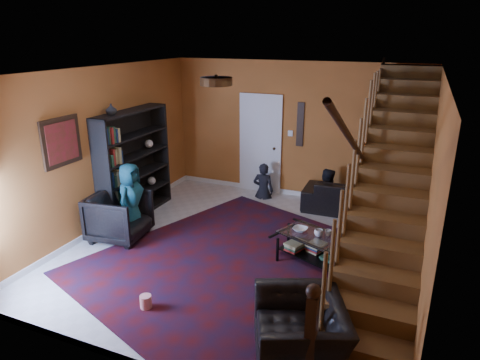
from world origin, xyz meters
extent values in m
plane|color=beige|center=(0.00, 0.00, 0.00)|extent=(5.50, 5.50, 0.00)
plane|color=#BC6629|center=(0.00, 2.75, 1.40)|extent=(5.20, 0.00, 5.20)
plane|color=#BC6629|center=(0.00, -2.75, 1.40)|extent=(5.20, 0.00, 5.20)
plane|color=#BC6629|center=(-2.60, 0.00, 1.40)|extent=(0.00, 5.50, 5.50)
plane|color=#BC6629|center=(2.60, 0.00, 1.40)|extent=(0.00, 5.50, 5.50)
plane|color=white|center=(0.00, 0.00, 2.80)|extent=(5.50, 5.50, 0.00)
cube|color=silver|center=(0.00, 2.74, 0.05)|extent=(5.20, 0.02, 0.10)
cube|color=silver|center=(-2.59, 0.00, 0.05)|extent=(0.02, 5.50, 0.10)
cube|color=#BC6629|center=(2.12, 0.00, 1.32)|extent=(0.95, 4.92, 2.83)
cube|color=black|center=(1.67, 0.00, 1.40)|extent=(0.04, 5.02, 3.02)
cylinder|color=black|center=(1.70, 0.00, 1.85)|extent=(0.07, 4.20, 2.44)
cube|color=black|center=(1.70, -2.40, 0.55)|extent=(0.10, 0.10, 1.10)
cube|color=black|center=(-2.41, 0.60, 1.00)|extent=(0.35, 1.80, 2.00)
cube|color=black|center=(-2.41, 0.60, 0.40)|extent=(0.35, 1.72, 0.03)
cube|color=black|center=(-2.41, 0.60, 1.16)|extent=(0.35, 1.72, 0.03)
cube|color=silver|center=(-0.70, 2.73, 1.02)|extent=(0.82, 0.05, 2.05)
cube|color=maroon|center=(-2.57, -0.90, 1.75)|extent=(0.04, 0.74, 0.74)
cube|color=black|center=(0.15, 2.73, 1.55)|extent=(0.14, 0.03, 0.90)
cylinder|color=#3F2814|center=(0.00, -0.80, 2.74)|extent=(0.40, 0.40, 0.10)
cube|color=#410B0E|center=(0.09, -0.42, 0.01)|extent=(4.93, 5.24, 0.02)
imported|color=black|center=(1.50, 2.30, 0.31)|extent=(2.16, 0.91, 0.62)
imported|color=black|center=(-2.05, -0.39, 0.40)|extent=(0.98, 0.96, 0.81)
imported|color=black|center=(1.50, -1.97, 0.34)|extent=(1.26, 1.32, 0.68)
imported|color=black|center=(-0.48, 2.35, 0.15)|extent=(0.47, 0.33, 1.21)
imported|color=black|center=(0.84, 2.35, 0.18)|extent=(0.62, 0.49, 1.25)
imported|color=#174C5A|center=(-1.95, -0.16, 0.64)|extent=(0.44, 0.65, 1.28)
cube|color=black|center=(0.64, -0.11, 0.20)|extent=(0.04, 0.04, 0.40)
cube|color=black|center=(1.66, -0.11, 0.20)|extent=(0.04, 0.04, 0.40)
cube|color=black|center=(0.64, 0.45, 0.20)|extent=(0.04, 0.04, 0.40)
cube|color=black|center=(1.66, 0.45, 0.20)|extent=(0.04, 0.04, 0.40)
cube|color=black|center=(1.15, 0.17, 0.11)|extent=(1.16, 0.91, 0.02)
cube|color=silver|center=(1.15, 0.17, 0.40)|extent=(1.23, 0.99, 0.02)
imported|color=#999999|center=(1.19, 0.18, 0.46)|extent=(0.14, 0.14, 0.11)
imported|color=#999999|center=(1.31, 0.25, 0.46)|extent=(0.10, 0.10, 0.09)
imported|color=#999999|center=(0.89, 0.24, 0.44)|extent=(0.25, 0.25, 0.05)
imported|color=#999999|center=(-2.41, 0.10, 2.10)|extent=(0.18, 0.18, 0.19)
cylinder|color=red|center=(-0.52, -1.87, 0.10)|extent=(0.19, 0.19, 0.17)
camera|label=1|loc=(2.37, -5.63, 3.30)|focal=32.00mm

